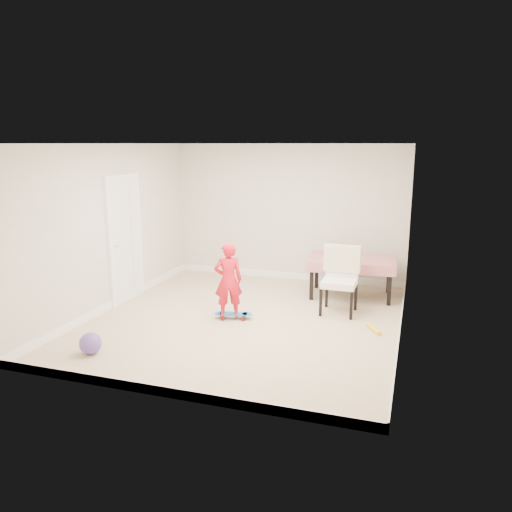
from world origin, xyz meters
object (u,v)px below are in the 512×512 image
(balloon, at_px, (90,343))
(skateboard, at_px, (233,316))
(dining_table, at_px, (351,277))
(dining_chair, at_px, (339,281))
(child, at_px, (228,283))

(balloon, bearing_deg, skateboard, 54.67)
(dining_table, height_order, skateboard, dining_table)
(dining_chair, distance_m, skateboard, 1.72)
(dining_table, bearing_deg, skateboard, -136.26)
(dining_table, xyz_separation_m, balloon, (-2.79, -3.49, -0.20))
(skateboard, relative_size, child, 0.50)
(skateboard, height_order, child, child)
(dining_table, height_order, dining_chair, dining_chair)
(dining_chair, distance_m, child, 1.73)
(dining_table, bearing_deg, child, -136.66)
(skateboard, relative_size, balloon, 2.04)
(dining_chair, relative_size, balloon, 3.74)
(child, bearing_deg, balloon, 28.54)
(dining_table, relative_size, child, 1.27)
(dining_chair, bearing_deg, balloon, -136.06)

